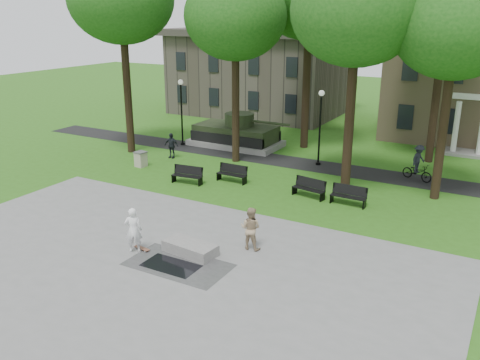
{
  "coord_description": "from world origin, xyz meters",
  "views": [
    {
      "loc": [
        11.28,
        -17.14,
        9.22
      ],
      "look_at": [
        -0.26,
        3.48,
        1.4
      ],
      "focal_mm": 38.0,
      "sensor_mm": 36.0,
      "label": 1
    }
  ],
  "objects_px": {
    "skateboarder": "(133,230)",
    "friend_watching": "(251,228)",
    "park_bench_0": "(188,174)",
    "concrete_block": "(190,248)",
    "cyclist": "(418,166)",
    "trash_bin": "(141,159)"
  },
  "relations": [
    {
      "from": "friend_watching",
      "to": "trash_bin",
      "type": "distance_m",
      "value": 13.48
    },
    {
      "from": "skateboarder",
      "to": "trash_bin",
      "type": "distance_m",
      "value": 12.16
    },
    {
      "from": "concrete_block",
      "to": "friend_watching",
      "type": "bearing_deg",
      "value": 39.17
    },
    {
      "from": "cyclist",
      "to": "park_bench_0",
      "type": "bearing_deg",
      "value": 143.04
    },
    {
      "from": "concrete_block",
      "to": "cyclist",
      "type": "relative_size",
      "value": 1.06
    },
    {
      "from": "skateboarder",
      "to": "friend_watching",
      "type": "relative_size",
      "value": 1.05
    },
    {
      "from": "park_bench_0",
      "to": "concrete_block",
      "type": "bearing_deg",
      "value": -60.91
    },
    {
      "from": "concrete_block",
      "to": "friend_watching",
      "type": "height_order",
      "value": "friend_watching"
    },
    {
      "from": "friend_watching",
      "to": "park_bench_0",
      "type": "distance_m",
      "value": 9.09
    },
    {
      "from": "friend_watching",
      "to": "park_bench_0",
      "type": "height_order",
      "value": "friend_watching"
    },
    {
      "from": "friend_watching",
      "to": "park_bench_0",
      "type": "relative_size",
      "value": 0.97
    },
    {
      "from": "cyclist",
      "to": "trash_bin",
      "type": "height_order",
      "value": "cyclist"
    },
    {
      "from": "skateboarder",
      "to": "friend_watching",
      "type": "xyz_separation_m",
      "value": [
        3.95,
        2.53,
        -0.05
      ]
    },
    {
      "from": "concrete_block",
      "to": "park_bench_0",
      "type": "height_order",
      "value": "park_bench_0"
    },
    {
      "from": "skateboarder",
      "to": "friend_watching",
      "type": "height_order",
      "value": "skateboarder"
    },
    {
      "from": "concrete_block",
      "to": "cyclist",
      "type": "distance_m",
      "value": 15.43
    },
    {
      "from": "friend_watching",
      "to": "skateboarder",
      "type": "bearing_deg",
      "value": 27.97
    },
    {
      "from": "trash_bin",
      "to": "park_bench_0",
      "type": "bearing_deg",
      "value": -15.94
    },
    {
      "from": "trash_bin",
      "to": "skateboarder",
      "type": "bearing_deg",
      "value": -51.48
    },
    {
      "from": "concrete_block",
      "to": "friend_watching",
      "type": "distance_m",
      "value": 2.55
    },
    {
      "from": "friend_watching",
      "to": "cyclist",
      "type": "xyz_separation_m",
      "value": [
        4.14,
        12.62,
        -0.06
      ]
    },
    {
      "from": "concrete_block",
      "to": "cyclist",
      "type": "height_order",
      "value": "cyclist"
    }
  ]
}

